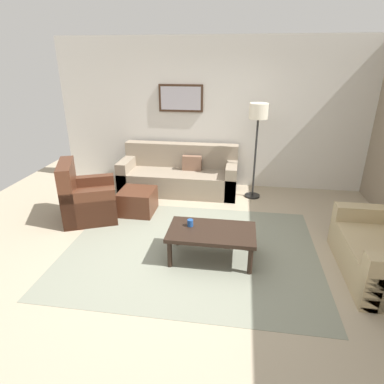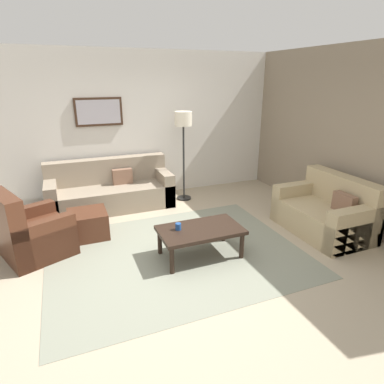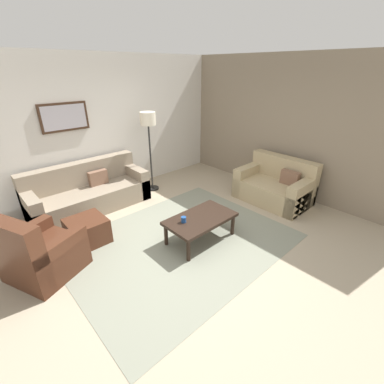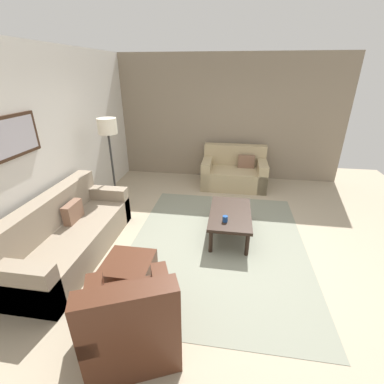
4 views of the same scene
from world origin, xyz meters
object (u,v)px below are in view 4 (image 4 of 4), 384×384
couch_loveseat (234,172)px  lamp_standing (109,136)px  couch_main (66,236)px  coffee_table (230,215)px  framed_artwork (12,137)px  ottoman (129,274)px  cup (225,219)px  armchair_leather (132,326)px

couch_loveseat → lamp_standing: (-1.57, 2.18, 1.11)m
couch_main → coffee_table: 2.43m
lamp_standing → framed_artwork: 1.57m
ottoman → cup: (1.06, -1.10, 0.25)m
ottoman → lamp_standing: lamp_standing is taller
ottoman → cup: bearing=-45.9°
cup → framed_artwork: (-0.59, 2.60, 1.25)m
coffee_table → lamp_standing: size_ratio=0.64×
ottoman → framed_artwork: 2.18m
cup → framed_artwork: size_ratio=0.11×
couch_main → cup: size_ratio=24.59×
lamp_standing → armchair_leather: bearing=-154.2°
lamp_standing → coffee_table: bearing=-105.0°
armchair_leather → coffee_table: 2.27m
couch_main → framed_artwork: 1.46m
couch_main → armchair_leather: (-1.27, -1.44, 0.01)m
ottoman → coffee_table: coffee_table is taller
framed_artwork → couch_loveseat: bearing=-42.0°
ottoman → framed_artwork: framed_artwork is taller
cup → framed_artwork: bearing=102.7°
armchair_leather → couch_main: bearing=48.5°
armchair_leather → framed_artwork: (1.24, 1.83, 1.40)m
armchair_leather → lamp_standing: bearing=25.8°
couch_loveseat → armchair_leather: armchair_leather is taller
armchair_leather → coffee_table: armchair_leather is taller
coffee_table → cup: cup is taller
ottoman → cup: size_ratio=6.24×
couch_loveseat → coffee_table: size_ratio=1.28×
couch_loveseat → ottoman: size_ratio=2.52×
couch_main → armchair_leather: armchair_leather is taller
cup → lamp_standing: 2.43m
armchair_leather → ottoman: bearing=23.0°
coffee_table → cup: (-0.29, 0.07, 0.10)m
couch_loveseat → armchair_leather: (-4.25, 0.89, 0.01)m
armchair_leather → cup: armchair_leather is taller
couch_main → couch_loveseat: size_ratio=1.56×
armchair_leather → framed_artwork: framed_artwork is taller
cup → couch_loveseat: bearing=-2.7°
cup → ottoman: bearing=134.1°
cup → framed_artwork: framed_artwork is taller
ottoman → framed_artwork: bearing=72.5°
couch_loveseat → lamp_standing: bearing=125.8°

